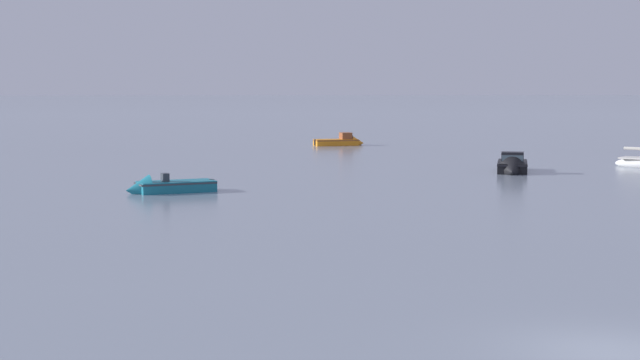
# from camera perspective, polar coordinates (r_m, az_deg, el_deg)

# --- Properties ---
(ground_plane) EXTENTS (800.00, 800.00, 0.00)m
(ground_plane) POSITION_cam_1_polar(r_m,az_deg,el_deg) (22.77, 16.11, -9.31)
(ground_plane) COLOR gray
(motorboat_moored_0) EXTENTS (4.90, 3.20, 1.59)m
(motorboat_moored_0) POSITION_cam_1_polar(r_m,az_deg,el_deg) (53.14, -8.81, -0.47)
(motorboat_moored_0) COLOR #197084
(motorboat_moored_0) RESTS_ON ground
(motorboat_moored_1) EXTENTS (2.98, 5.49, 1.98)m
(motorboat_moored_1) POSITION_cam_1_polar(r_m,az_deg,el_deg) (65.07, 10.77, 0.67)
(motorboat_moored_1) COLOR black
(motorboat_moored_1) RESTS_ON ground
(motorboat_moored_5) EXTENTS (4.76, 2.46, 1.72)m
(motorboat_moored_5) POSITION_cam_1_polar(r_m,az_deg,el_deg) (91.21, 1.33, 2.13)
(motorboat_moored_5) COLOR orange
(motorboat_moored_5) RESTS_ON ground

